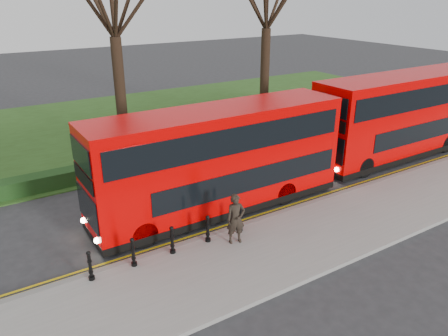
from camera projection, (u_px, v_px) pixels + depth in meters
ground at (169, 236)px, 16.61m from camera, size 120.00×120.00×0.00m
pavement at (208, 274)px, 14.23m from camera, size 60.00×4.00×0.15m
kerb at (181, 246)px, 15.80m from camera, size 60.00×0.25×0.16m
grass_verge at (69, 133)px, 28.35m from camera, size 60.00×18.00×0.06m
hedge at (109, 169)px, 21.79m from camera, size 60.00×0.90×0.80m
yellow_line_outer at (177, 244)px, 16.06m from camera, size 60.00×0.10×0.01m
yellow_line_inner at (174, 241)px, 16.22m from camera, size 60.00×0.10×0.01m
bollard_row at (172, 240)px, 15.07m from camera, size 5.84×0.15×1.00m
bus_lead at (219, 161)px, 17.84m from camera, size 10.97×2.52×4.36m
bus_rear at (403, 116)px, 23.86m from camera, size 11.41×2.62×4.54m
pedestrian at (236, 219)px, 15.57m from camera, size 0.78×0.61×1.89m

